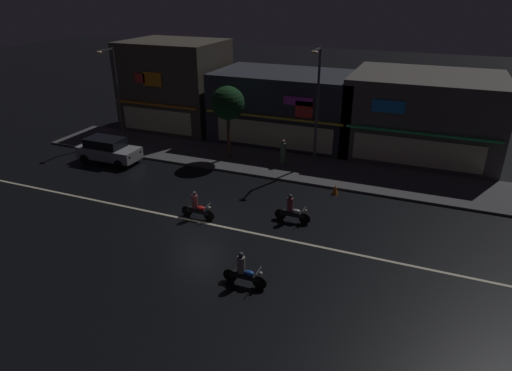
{
  "coord_description": "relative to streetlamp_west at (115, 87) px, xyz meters",
  "views": [
    {
      "loc": [
        10.22,
        -17.34,
        11.12
      ],
      "look_at": [
        2.25,
        2.43,
        1.41
      ],
      "focal_mm": 30.93,
      "sensor_mm": 36.0,
      "label": 1
    }
  ],
  "objects": [
    {
      "name": "motorcycle_opposite_lane",
      "position": [
        16.02,
        -13.05,
        -3.59
      ],
      "size": [
        1.9,
        0.6,
        1.52
      ],
      "rotation": [
        0.0,
        0.0,
        3.17
      ],
      "color": "black",
      "rests_on": "ground"
    },
    {
      "name": "traffic_cone",
      "position": [
        17.56,
        -3.19,
        -3.95
      ],
      "size": [
        0.36,
        0.36,
        0.55
      ],
      "primitive_type": "cone",
      "color": "orange",
      "rests_on": "ground"
    },
    {
      "name": "ground_plane",
      "position": [
        11.75,
        -9.13,
        -4.23
      ],
      "size": [
        140.0,
        140.0,
        0.0
      ],
      "primitive_type": "plane",
      "color": "black"
    },
    {
      "name": "sidewalk_far",
      "position": [
        11.75,
        -0.23,
        -4.16
      ],
      "size": [
        32.73,
        4.73,
        0.14
      ],
      "primitive_type": "cube",
      "color": "#4C4C4F",
      "rests_on": "ground"
    },
    {
      "name": "storefront_center_block",
      "position": [
        11.76,
        5.34,
        -1.62
      ],
      "size": [
        10.93,
        6.56,
        5.21
      ],
      "color": "#2D333D",
      "rests_on": "ground"
    },
    {
      "name": "streetlamp_mid",
      "position": [
        15.25,
        0.43,
        0.38
      ],
      "size": [
        0.44,
        1.64,
        7.62
      ],
      "color": "#47494C",
      "rests_on": "sidewalk_far"
    },
    {
      "name": "street_tree",
      "position": [
        9.46,
        -0.44,
        -0.26
      ],
      "size": [
        2.24,
        2.24,
        4.98
      ],
      "color": "#473323",
      "rests_on": "sidewalk_far"
    },
    {
      "name": "lane_divider_stripe",
      "position": [
        11.75,
        -9.13,
        -4.22
      ],
      "size": [
        31.09,
        0.16,
        0.01
      ],
      "primitive_type": "cube",
      "color": "beige",
      "rests_on": "ground"
    },
    {
      "name": "streetlamp_west",
      "position": [
        0.0,
        0.0,
        0.0
      ],
      "size": [
        0.44,
        1.64,
        6.9
      ],
      "color": "#47494C",
      "rests_on": "sidewalk_far"
    },
    {
      "name": "motorcycle_lead",
      "position": [
        16.2,
        -7.28,
        -3.59
      ],
      "size": [
        1.9,
        0.6,
        1.52
      ],
      "rotation": [
        0.0,
        0.0,
        -0.06
      ],
      "color": "black",
      "rests_on": "ground"
    },
    {
      "name": "parked_car_near_kerb",
      "position": [
        1.94,
        -3.9,
        -3.36
      ],
      "size": [
        4.3,
        1.98,
        1.67
      ],
      "rotation": [
        0.0,
        0.0,
        3.14
      ],
      "color": "#9EA0A5",
      "rests_on": "ground"
    },
    {
      "name": "storefront_left_block",
      "position": [
        21.57,
        6.19,
        -1.44
      ],
      "size": [
        10.11,
        8.26,
        5.58
      ],
      "color": "#56514C",
      "rests_on": "ground"
    },
    {
      "name": "pedestrian_on_sidewalk",
      "position": [
        13.35,
        -0.26,
        -3.29
      ],
      "size": [
        0.39,
        0.39,
        1.74
      ],
      "rotation": [
        0.0,
        0.0,
        2.04
      ],
      "color": "#4C664C",
      "rests_on": "sidewalk_far"
    },
    {
      "name": "motorcycle_following",
      "position": [
        11.52,
        -8.78,
        -3.59
      ],
      "size": [
        1.9,
        0.6,
        1.52
      ],
      "rotation": [
        0.0,
        0.0,
        -0.07
      ],
      "color": "black",
      "rests_on": "ground"
    },
    {
      "name": "storefront_right_block",
      "position": [
        1.94,
        5.28,
        -0.69
      ],
      "size": [
        7.76,
        6.44,
        7.08
      ],
      "color": "#4C443A",
      "rests_on": "ground"
    }
  ]
}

